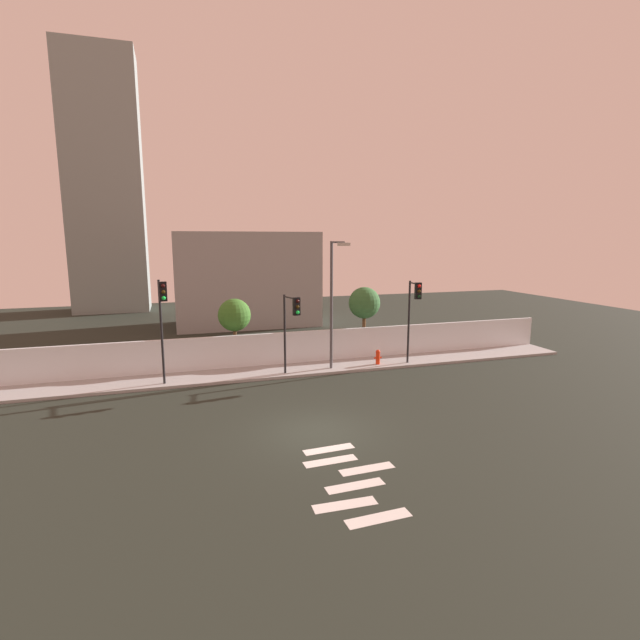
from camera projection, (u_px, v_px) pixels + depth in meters
ground_plane at (317, 432)px, 17.70m from camera, size 80.00×80.00×0.00m
sidewalk at (273, 372)px, 25.40m from camera, size 36.00×2.40×0.15m
perimeter_wall at (268, 349)px, 26.45m from camera, size 36.00×0.18×1.80m
crosswalk_marking at (350, 479)px, 14.22m from camera, size 3.19×4.77×0.01m
traffic_light_left at (291, 318)px, 23.73m from camera, size 0.55×1.61×4.20m
traffic_light_center at (162, 311)px, 21.97m from camera, size 0.43×1.40×5.12m
traffic_light_right at (414, 305)px, 25.87m from camera, size 0.36×1.40×4.73m
street_lamp_curbside at (333, 295)px, 24.97m from camera, size 0.61×1.92×6.93m
fire_hydrant at (378, 356)px, 26.63m from camera, size 0.44×0.26×0.84m
roadside_tree_leftmost at (234, 315)px, 26.59m from camera, size 1.86×1.86×3.86m
roadside_tree_midleft at (364, 303)px, 28.87m from camera, size 1.95×1.95×4.28m
low_building_distant at (246, 279)px, 39.41m from camera, size 11.62×6.00×7.75m
tower_on_skyline at (105, 185)px, 45.78m from camera, size 6.97×5.00×24.80m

